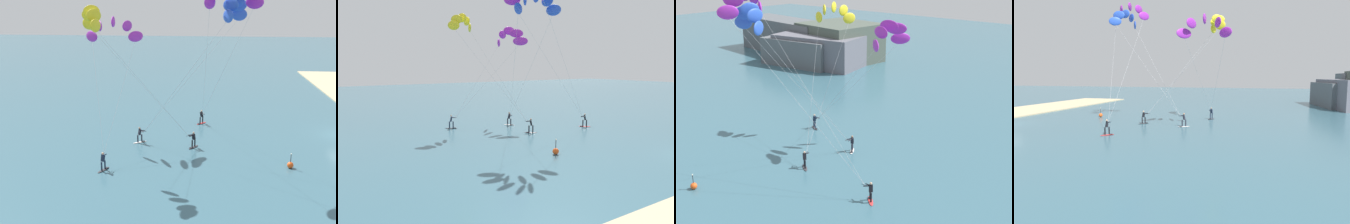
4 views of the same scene
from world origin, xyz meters
The scene contains 4 objects.
kitesurfer_nearshore centered at (-8.97, 24.47, 12.27)m, with size 6.97×10.64×13.98m.
kitesurfer_far_out centered at (-7.12, 13.34, 13.09)m, with size 6.17×11.07×14.84m.
kitesurfer_downwind centered at (-2.52, 24.68, 11.07)m, with size 11.03×6.11×12.78m.
marker_buoy centered at (-9.32, 7.55, 0.30)m, with size 0.56×0.56×1.38m.
Camera 2 is at (-29.53, -14.08, 7.73)m, focal length 37.05 mm.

